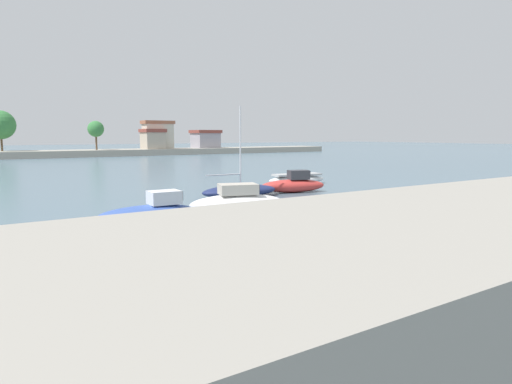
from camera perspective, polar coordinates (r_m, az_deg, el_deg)
ground_plane at (r=25.67m, az=22.55°, el=-2.79°), size 400.00×400.00×0.00m
moored_boat_0 at (r=22.38m, az=-13.33°, el=-2.49°), size 4.95×2.06×1.51m
moored_boat_1 at (r=24.12m, az=-2.32°, el=-1.33°), size 5.60×3.41×1.63m
moored_boat_2 at (r=30.65m, az=-2.06°, el=0.15°), size 5.67×2.47×6.18m
moored_boat_3 at (r=33.36m, az=4.80°, el=0.97°), size 5.13×2.86×1.64m
moored_boat_4 at (r=39.02m, az=5.22°, el=1.64°), size 5.58×2.26×0.91m
mooring_buoy_0 at (r=17.57m, az=-14.33°, el=-6.35°), size 0.33×0.33×0.33m
mooring_buoy_1 at (r=36.59m, az=-0.29°, el=0.85°), size 0.29×0.29×0.29m
distant_shoreline at (r=95.33m, az=-22.52°, el=5.49°), size 116.36×8.62×8.72m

